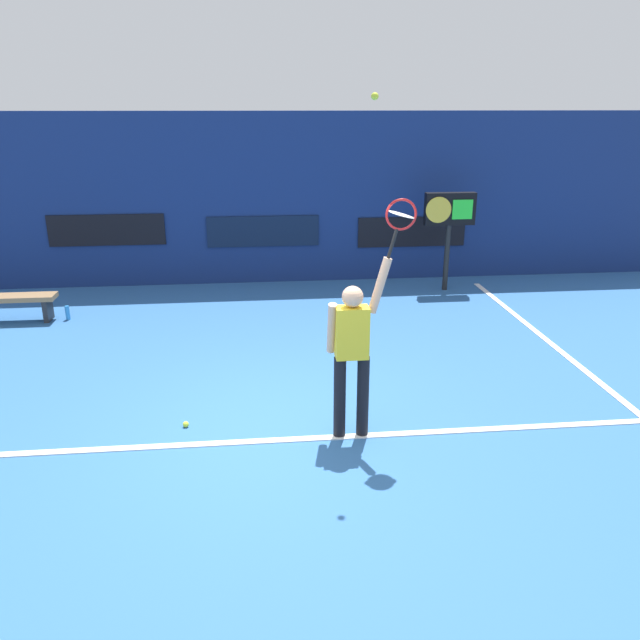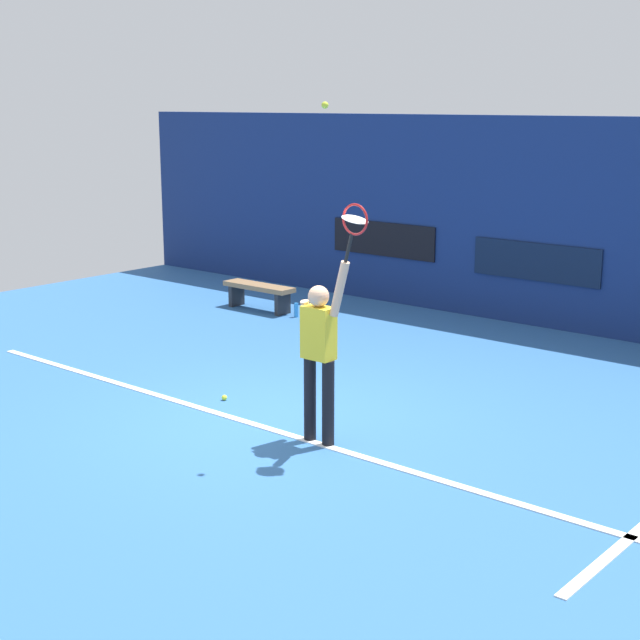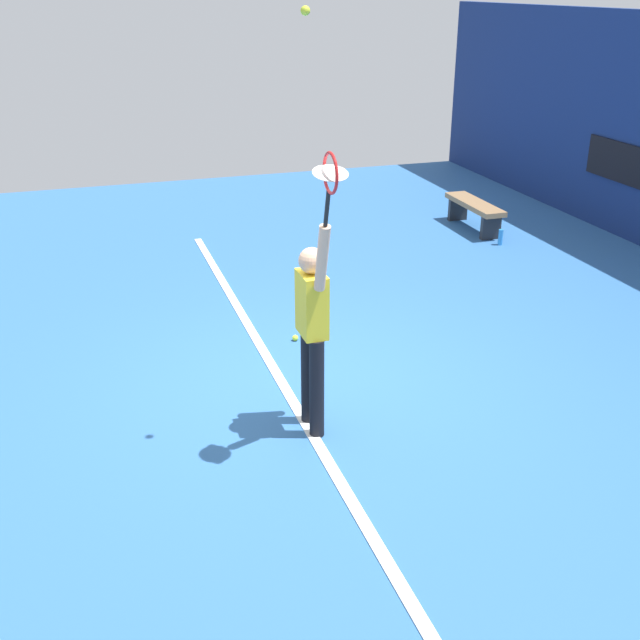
% 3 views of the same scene
% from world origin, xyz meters
% --- Properties ---
extents(ground_plane, '(18.00, 18.00, 0.00)m').
position_xyz_m(ground_plane, '(0.00, 0.00, 0.00)').
color(ground_plane, '#2D609E').
extents(back_wall, '(18.00, 0.20, 3.30)m').
position_xyz_m(back_wall, '(0.00, 6.20, 1.65)').
color(back_wall, navy).
rests_on(back_wall, ground_plane).
extents(sponsor_banner_center, '(2.20, 0.03, 0.60)m').
position_xyz_m(sponsor_banner_center, '(0.00, 6.08, 1.04)').
color(sponsor_banner_center, '#0C1933').
extents(sponsor_banner_portside, '(2.20, 0.03, 0.60)m').
position_xyz_m(sponsor_banner_portside, '(-3.00, 6.08, 1.13)').
color(sponsor_banner_portside, black).
extents(sponsor_banner_starboard, '(2.20, 0.03, 0.60)m').
position_xyz_m(sponsor_banner_starboard, '(3.00, 6.08, 0.97)').
color(sponsor_banner_starboard, black).
extents(court_baseline, '(10.00, 0.10, 0.01)m').
position_xyz_m(court_baseline, '(0.00, -0.23, 0.01)').
color(court_baseline, white).
rests_on(court_baseline, ground_plane).
extents(court_sideline, '(0.10, 7.00, 0.01)m').
position_xyz_m(court_sideline, '(4.23, 2.00, 0.01)').
color(court_sideline, white).
rests_on(court_sideline, ground_plane).
extents(tennis_player, '(0.64, 0.31, 1.98)m').
position_xyz_m(tennis_player, '(0.82, -0.18, 1.01)').
color(tennis_player, black).
rests_on(tennis_player, ground_plane).
extents(tennis_racket, '(0.38, 0.27, 0.63)m').
position_xyz_m(tennis_racket, '(1.27, -0.18, 2.37)').
color(tennis_racket, black).
extents(tennis_ball, '(0.07, 0.07, 0.07)m').
position_xyz_m(tennis_ball, '(0.97, -0.27, 3.48)').
color(tennis_ball, '#CCE033').
extents(scoreboard_clock, '(0.96, 0.20, 1.87)m').
position_xyz_m(scoreboard_clock, '(3.47, 5.19, 1.47)').
color(scoreboard_clock, black).
rests_on(scoreboard_clock, ground_plane).
extents(court_bench, '(1.40, 0.36, 0.45)m').
position_xyz_m(court_bench, '(-4.18, 4.10, 0.34)').
color(court_bench, olive).
rests_on(court_bench, ground_plane).
extents(water_bottle, '(0.07, 0.07, 0.24)m').
position_xyz_m(water_bottle, '(-3.32, 4.10, 0.12)').
color(water_bottle, '#338CD8').
rests_on(water_bottle, ground_plane).
extents(spare_ball, '(0.07, 0.07, 0.07)m').
position_xyz_m(spare_ball, '(-0.99, 0.18, 0.03)').
color(spare_ball, '#CCE033').
rests_on(spare_ball, ground_plane).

